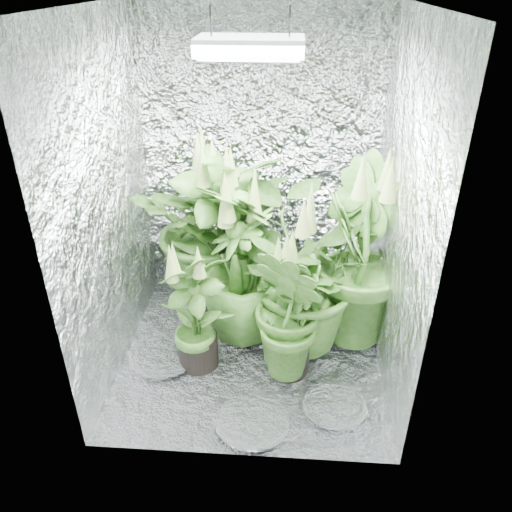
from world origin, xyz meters
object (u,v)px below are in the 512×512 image
object	(u,v)px
grow_lamp	(250,47)
circulation_fan	(346,322)
plant_b	(221,240)
plant_e	(298,278)
plant_a	(213,223)
plant_c	(357,256)
plant_f	(195,311)
plant_d	(243,266)
plant_g	(291,312)

from	to	relation	value
grow_lamp	circulation_fan	size ratio (longest dim) A/B	1.45
plant_b	plant_e	xyz separation A→B (m)	(0.51, -0.33, -0.07)
plant_e	plant_a	bearing A→B (deg)	136.81
plant_c	plant_f	xyz separation A→B (m)	(-0.96, -0.38, -0.20)
plant_b	plant_d	world-z (taller)	plant_b
plant_g	plant_f	bearing A→B (deg)	178.06
plant_a	plant_e	xyz separation A→B (m)	(0.60, -0.56, -0.08)
plant_d	plant_e	bearing A→B (deg)	-18.03
plant_c	plant_g	bearing A→B (deg)	-135.54
plant_a	plant_c	size ratio (longest dim) A/B	0.98
plant_g	circulation_fan	bearing A→B (deg)	39.89
plant_d	plant_e	distance (m)	0.36
grow_lamp	plant_e	size ratio (longest dim) A/B	0.46
grow_lamp	plant_e	distance (m)	1.34
plant_d	plant_g	xyz separation A→B (m)	(0.31, -0.35, -0.09)
plant_a	plant_f	bearing A→B (deg)	-89.68
grow_lamp	plant_g	size ratio (longest dim) A/B	0.53
plant_c	plant_b	bearing A→B (deg)	168.94
plant_b	plant_f	world-z (taller)	plant_b
plant_a	plant_c	bearing A→B (deg)	-22.61
plant_c	plant_e	size ratio (longest dim) A/B	1.17
plant_a	circulation_fan	xyz separation A→B (m)	(0.93, -0.49, -0.45)
plant_f	plant_g	xyz separation A→B (m)	(0.56, -0.02, 0.04)
plant_a	plant_f	distance (m)	0.80
grow_lamp	plant_d	size ratio (longest dim) A/B	0.44
grow_lamp	plant_g	world-z (taller)	grow_lamp
grow_lamp	plant_d	bearing A→B (deg)	110.13
plant_a	circulation_fan	distance (m)	1.14
plant_c	plant_a	bearing A→B (deg)	157.39
circulation_fan	plant_g	bearing A→B (deg)	-126.45
plant_c	circulation_fan	size ratio (longest dim) A/B	3.69
plant_b	plant_a	bearing A→B (deg)	111.28
circulation_fan	plant_f	bearing A→B (deg)	-148.96
plant_d	circulation_fan	xyz separation A→B (m)	(0.68, -0.04, -0.38)
plant_b	plant_c	size ratio (longest dim) A/B	0.98
plant_g	grow_lamp	bearing A→B (deg)	146.49
plant_f	plant_d	bearing A→B (deg)	52.59
plant_d	plant_f	xyz separation A→B (m)	(-0.25, -0.33, -0.13)
plant_b	plant_f	bearing A→B (deg)	-98.88
grow_lamp	plant_c	xyz separation A→B (m)	(0.64, 0.24, -1.23)
plant_c	plant_e	distance (m)	0.41
plant_b	plant_c	distance (m)	0.89
plant_c	plant_g	world-z (taller)	plant_c
plant_b	plant_c	xyz separation A→B (m)	(0.87, -0.17, 0.01)
circulation_fan	plant_a	bearing A→B (deg)	165.98
plant_g	plant_e	bearing A→B (deg)	80.74
grow_lamp	plant_d	xyz separation A→B (m)	(-0.07, 0.19, -1.30)
plant_c	circulation_fan	xyz separation A→B (m)	(-0.03, -0.09, -0.45)
plant_a	plant_b	distance (m)	0.25
plant_g	plant_d	bearing A→B (deg)	131.51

